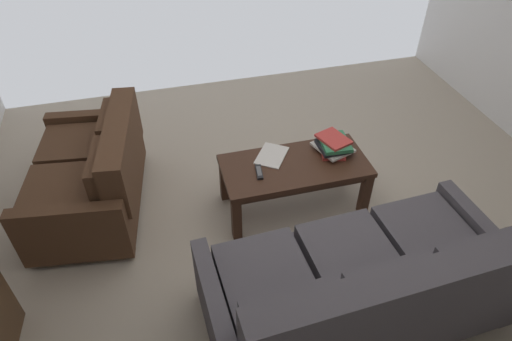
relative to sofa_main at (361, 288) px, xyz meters
The scene contains 7 objects.
ground_plane 0.93m from the sofa_main, 82.27° to the right, with size 5.12×4.97×0.01m, color tan.
sofa_main is the anchor object (origin of this frame).
loveseat_near 2.20m from the sofa_main, 43.76° to the right, with size 0.95×1.36×0.80m.
coffee_table 1.13m from the sofa_main, 87.61° to the right, with size 1.14×0.54×0.44m.
book_stack 1.25m from the sofa_main, 103.79° to the right, with size 0.32×0.35×0.13m.
tv_remote 1.16m from the sofa_main, 72.49° to the right, with size 0.06×0.16×0.02m.
loose_magazine 1.29m from the sofa_main, 81.34° to the right, with size 0.21×0.29×0.01m, color silver.
Camera 1 is at (0.91, 2.24, 2.65)m, focal length 31.37 mm.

